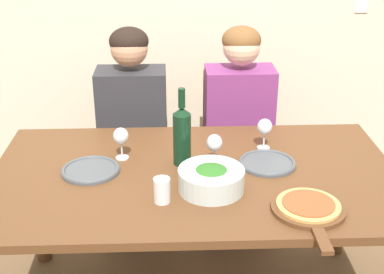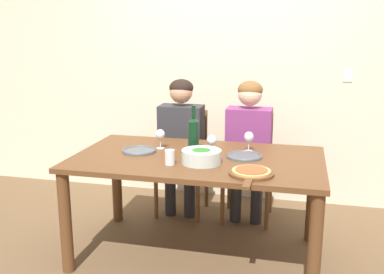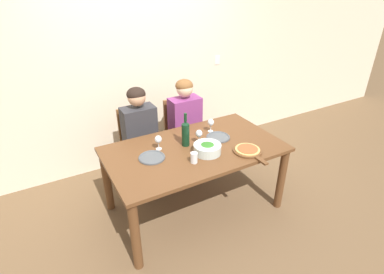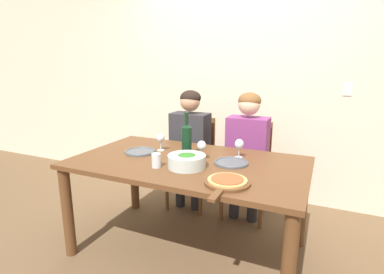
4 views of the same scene
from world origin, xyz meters
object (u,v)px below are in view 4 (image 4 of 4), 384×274
person_man (247,145)px  water_tumbler (156,160)px  wine_glass_left (161,139)px  dinner_plate_right (231,162)px  pizza_on_board (227,182)px  person_woman (189,138)px  dinner_plate_left (140,152)px  wine_glass_centre (202,147)px  chair_left (194,158)px  wine_glass_right (239,145)px  wine_bottle (187,139)px  broccoli_bowl (187,161)px  chair_right (249,165)px

person_man → water_tumbler: (-0.42, -0.95, 0.07)m
person_man → wine_glass_left: size_ratio=8.18×
dinner_plate_right → pizza_on_board: bearing=-76.8°
person_woman → wine_glass_left: 0.58m
water_tumbler → dinner_plate_left: bearing=140.4°
wine_glass_centre → water_tumbler: bearing=-127.5°
pizza_on_board → wine_glass_centre: wine_glass_centre is taller
chair_left → person_woman: 0.26m
person_woman → water_tumbler: (0.18, -0.95, 0.07)m
person_man → wine_glass_right: size_ratio=8.18×
person_man → dinner_plate_right: 0.66m
person_woman → chair_left: bearing=90.0°
wine_bottle → water_tumbler: size_ratio=3.49×
wine_glass_left → water_tumbler: size_ratio=1.48×
chair_left → wine_glass_centre: chair_left is taller
wine_glass_left → water_tumbler: (0.19, -0.38, -0.05)m
chair_left → wine_glass_centre: (0.40, -0.76, 0.36)m
wine_bottle → water_tumbler: bearing=-104.9°
person_man → wine_glass_centre: size_ratio=8.18×
person_woman → wine_glass_left: (-0.01, -0.56, 0.12)m
chair_left → broccoli_bowl: bearing=-68.8°
person_woman → person_man: size_ratio=1.00×
person_man → person_woman: bearing=180.0°
wine_bottle → pizza_on_board: 0.64m
person_woman → wine_glass_centre: person_woman is taller
broccoli_bowl → wine_glass_left: size_ratio=1.80×
chair_right → person_woman: (-0.60, -0.11, 0.24)m
wine_glass_centre → wine_glass_left: bearing=167.9°
water_tumbler → dinner_plate_right: bearing=32.4°
chair_right → wine_glass_right: size_ratio=6.19×
person_woman → pizza_on_board: 1.28m
chair_right → wine_glass_left: chair_right is taller
chair_left → person_woman: person_woman is taller
person_man → wine_glass_centre: bearing=-106.5°
dinner_plate_left → dinner_plate_right: (0.78, 0.04, 0.00)m
chair_left → person_man: bearing=-10.6°
dinner_plate_right → dinner_plate_left: bearing=-177.4°
dinner_plate_left → wine_glass_left: (0.13, 0.12, 0.10)m
dinner_plate_left → water_tumbler: size_ratio=2.50×
chair_right → person_woman: size_ratio=0.76×
chair_right → broccoli_bowl: (-0.22, -0.97, 0.31)m
broccoli_bowl → wine_glass_left: 0.49m
person_woman → wine_glass_left: person_woman is taller
wine_bottle → dinner_plate_right: (0.38, -0.03, -0.13)m
person_man → broccoli_bowl: bearing=-104.4°
dinner_plate_left → wine_glass_right: (0.79, 0.20, 0.10)m
dinner_plate_left → wine_glass_centre: size_ratio=1.68×
broccoli_bowl → pizza_on_board: 0.40m
chair_right → pizza_on_board: chair_right is taller
chair_left → dinner_plate_right: bearing=-49.9°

